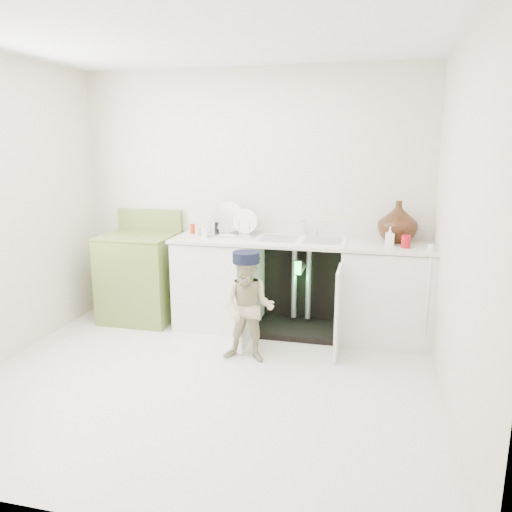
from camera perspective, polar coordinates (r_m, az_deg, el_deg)
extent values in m
plane|color=beige|center=(3.99, -5.91, -13.98)|extent=(3.50, 3.50, 0.00)
cube|color=beige|center=(5.02, -0.53, 6.67)|extent=(3.50, 2.50, 0.02)
cube|color=beige|center=(2.27, -19.27, -1.87)|extent=(3.50, 2.50, 0.02)
cube|color=beige|center=(3.43, 22.37, 2.71)|extent=(2.50, 3.00, 0.02)
plane|color=white|center=(3.62, -6.91, 23.99)|extent=(3.50, 3.50, 0.00)
cube|color=white|center=(4.97, -4.16, -3.10)|extent=(0.80, 0.60, 0.86)
cube|color=white|center=(4.75, 14.63, -4.26)|extent=(0.80, 0.60, 0.86)
cube|color=black|center=(5.05, 5.48, -2.85)|extent=(0.80, 0.06, 0.86)
cube|color=black|center=(4.92, 4.92, -8.18)|extent=(0.80, 0.60, 0.06)
cylinder|color=gray|center=(4.89, 4.39, -3.11)|extent=(0.05, 0.05, 0.70)
cylinder|color=gray|center=(4.87, 6.01, -3.21)|extent=(0.05, 0.05, 0.70)
cylinder|color=gray|center=(4.79, 5.15, -1.37)|extent=(0.07, 0.18, 0.07)
cube|color=white|center=(4.41, -1.15, -5.57)|extent=(0.03, 0.40, 0.76)
cube|color=white|center=(4.29, 9.31, -6.30)|extent=(0.02, 0.40, 0.76)
cube|color=beige|center=(4.68, 5.13, 1.63)|extent=(2.44, 0.64, 0.03)
cube|color=beige|center=(4.95, 5.65, 3.29)|extent=(2.44, 0.02, 0.15)
cube|color=white|center=(4.68, 5.13, 1.75)|extent=(0.85, 0.55, 0.02)
cube|color=gray|center=(4.71, 2.66, 1.99)|extent=(0.34, 0.40, 0.01)
cube|color=gray|center=(4.65, 7.63, 1.74)|extent=(0.34, 0.40, 0.01)
cylinder|color=silver|center=(4.88, 5.54, 3.33)|extent=(0.03, 0.03, 0.17)
cylinder|color=silver|center=(4.80, 5.46, 4.10)|extent=(0.02, 0.14, 0.02)
cylinder|color=silver|center=(4.87, 6.81, 2.69)|extent=(0.04, 0.04, 0.06)
cylinder|color=white|center=(4.44, 19.04, -4.15)|extent=(0.01, 0.01, 0.70)
cube|color=white|center=(4.43, 19.30, 0.89)|extent=(0.04, 0.02, 0.06)
cube|color=silver|center=(4.94, -2.72, 2.56)|extent=(0.50, 0.33, 0.02)
cylinder|color=silver|center=(4.95, -3.16, 3.64)|extent=(0.31, 0.11, 0.30)
cylinder|color=white|center=(4.89, -1.24, 3.40)|extent=(0.24, 0.06, 0.24)
cylinder|color=silver|center=(4.89, -5.30, 3.41)|extent=(0.01, 0.01, 0.14)
cylinder|color=silver|center=(4.86, -4.19, 3.37)|extent=(0.01, 0.01, 0.14)
cylinder|color=silver|center=(4.83, -3.06, 3.33)|extent=(0.01, 0.01, 0.14)
cylinder|color=silver|center=(4.80, -1.92, 3.28)|extent=(0.01, 0.01, 0.14)
cylinder|color=silver|center=(4.78, -0.77, 3.24)|extent=(0.01, 0.01, 0.14)
imported|color=#422113|center=(4.74, 15.90, 3.81)|extent=(0.36, 0.36, 0.38)
imported|color=#DA530B|center=(4.71, 15.80, 2.87)|extent=(0.09, 0.09, 0.23)
imported|color=white|center=(4.56, 15.04, 2.19)|extent=(0.08, 0.08, 0.17)
cylinder|color=#A20D17|center=(4.51, 16.75, 1.59)|extent=(0.08, 0.08, 0.11)
cylinder|color=#B52E0F|center=(5.02, -7.27, 3.11)|extent=(0.05, 0.05, 0.10)
cylinder|color=#B7B086|center=(4.92, -6.63, 2.80)|extent=(0.06, 0.06, 0.08)
cylinder|color=black|center=(4.98, -4.50, 3.20)|extent=(0.04, 0.04, 0.12)
cube|color=silver|center=(4.79, -5.87, 2.60)|extent=(0.05, 0.05, 0.09)
cube|color=olive|center=(5.25, -13.05, -2.50)|extent=(0.71, 0.65, 0.86)
cube|color=olive|center=(5.16, -13.30, 2.26)|extent=(0.71, 0.65, 0.02)
cube|color=olive|center=(5.39, -12.01, 4.04)|extent=(0.71, 0.06, 0.22)
cylinder|color=black|center=(5.10, -15.89, 1.95)|extent=(0.16, 0.16, 0.02)
cylinder|color=silver|center=(5.10, -15.90, 2.08)|extent=(0.19, 0.19, 0.01)
cylinder|color=black|center=(5.38, -14.23, 2.59)|extent=(0.16, 0.16, 0.02)
cylinder|color=silver|center=(5.38, -14.24, 2.72)|extent=(0.19, 0.19, 0.01)
cylinder|color=black|center=(4.94, -12.29, 1.79)|extent=(0.16, 0.16, 0.02)
cylinder|color=silver|center=(4.94, -12.30, 1.93)|extent=(0.19, 0.19, 0.01)
cylinder|color=black|center=(5.22, -10.77, 2.46)|extent=(0.16, 0.16, 0.02)
cylinder|color=silver|center=(5.22, -10.78, 2.59)|extent=(0.19, 0.19, 0.01)
imported|color=tan|center=(4.13, -0.86, -6.01)|extent=(0.45, 0.35, 0.92)
cylinder|color=black|center=(4.01, -0.88, -0.23)|extent=(0.22, 0.22, 0.09)
cube|color=black|center=(4.11, -0.53, -0.39)|extent=(0.17, 0.09, 0.01)
cube|color=black|center=(4.38, 4.81, -1.36)|extent=(0.07, 0.01, 0.14)
cube|color=#26F23F|center=(4.38, 4.79, -1.39)|extent=(0.06, 0.00, 0.12)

